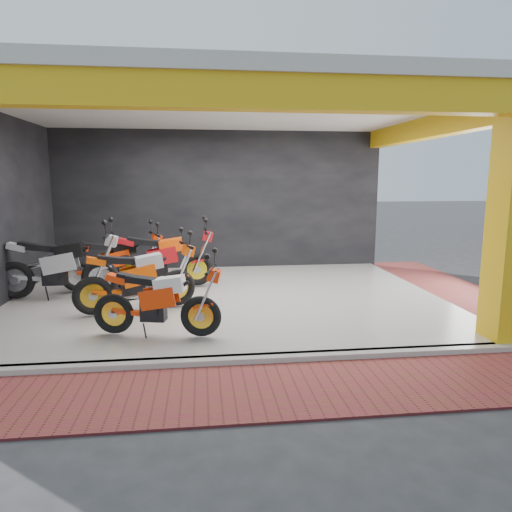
{
  "coord_description": "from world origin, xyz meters",
  "views": [
    {
      "loc": [
        -0.45,
        -6.47,
        2.31
      ],
      "look_at": [
        0.54,
        1.84,
        0.9
      ],
      "focal_mm": 32.0,
      "sensor_mm": 36.0,
      "label": 1
    }
  ],
  "objects": [
    {
      "name": "moto_row_c",
      "position": [
        -0.57,
        2.89,
        0.8
      ],
      "size": [
        2.31,
        0.92,
        1.39
      ],
      "primitive_type": null,
      "rotation": [
        0.0,
        0.0,
        0.03
      ],
      "color": "#B3131A",
      "rests_on": "showroom_floor"
    },
    {
      "name": "moto_row_a",
      "position": [
        -0.9,
        1.38,
        0.76
      ],
      "size": [
        2.28,
        1.37,
        1.31
      ],
      "primitive_type": null,
      "rotation": [
        0.0,
        0.0,
        0.29
      ],
      "color": "#E04F09",
      "rests_on": "showroom_floor"
    },
    {
      "name": "header_beam_right",
      "position": [
        4.0,
        2.0,
        3.3
      ],
      "size": [
        0.3,
        6.4,
        0.4
      ],
      "primitive_type": "cube",
      "color": "gold",
      "rests_on": "corner_column"
    },
    {
      "name": "showroom_floor",
      "position": [
        0.0,
        2.0,
        0.05
      ],
      "size": [
        8.0,
        6.0,
        0.1
      ],
      "primitive_type": "cube",
      "color": "silver",
      "rests_on": "ground"
    },
    {
      "name": "paver_front",
      "position": [
        0.0,
        -1.8,
        0.01
      ],
      "size": [
        9.0,
        1.4,
        0.03
      ],
      "primitive_type": "cube",
      "color": "maroon",
      "rests_on": "ground"
    },
    {
      "name": "paver_right",
      "position": [
        4.8,
        2.0,
        0.01
      ],
      "size": [
        1.4,
        7.0,
        0.03
      ],
      "primitive_type": "cube",
      "color": "maroon",
      "rests_on": "ground"
    },
    {
      "name": "back_wall",
      "position": [
        0.0,
        5.1,
        1.75
      ],
      "size": [
        8.2,
        0.2,
        3.5
      ],
      "primitive_type": "cube",
      "color": "black",
      "rests_on": "ground"
    },
    {
      "name": "floor_kerb",
      "position": [
        0.0,
        -1.02,
        0.05
      ],
      "size": [
        8.0,
        0.2,
        0.1
      ],
      "primitive_type": "cube",
      "color": "silver",
      "rests_on": "ground"
    },
    {
      "name": "moto_row_d",
      "position": [
        -1.6,
        3.13,
        0.75
      ],
      "size": [
        2.26,
        1.46,
        1.3
      ],
      "primitive_type": null,
      "rotation": [
        0.0,
        0.0,
        0.35
      ],
      "color": "red",
      "rests_on": "showroom_floor"
    },
    {
      "name": "showroom_ceiling",
      "position": [
        0.0,
        2.0,
        3.6
      ],
      "size": [
        8.4,
        6.4,
        0.2
      ],
      "primitive_type": "cube",
      "color": "beige",
      "rests_on": "corner_column"
    },
    {
      "name": "moto_row_b",
      "position": [
        -2.36,
        2.21,
        0.82
      ],
      "size": [
        2.35,
        0.88,
        1.43
      ],
      "primitive_type": null,
      "rotation": [
        0.0,
        0.0,
        0.01
      ],
      "color": "#A4A6AC",
      "rests_on": "showroom_floor"
    },
    {
      "name": "ground",
      "position": [
        0.0,
        0.0,
        0.0
      ],
      "size": [
        80.0,
        80.0,
        0.0
      ],
      "primitive_type": "plane",
      "color": "#2D2D30",
      "rests_on": "ground"
    },
    {
      "name": "moto_hero",
      "position": [
        -0.49,
        -0.25,
        0.7
      ],
      "size": [
        2.06,
        1.12,
        1.19
      ],
      "primitive_type": null,
      "rotation": [
        0.0,
        0.0,
        -0.22
      ],
      "color": "red",
      "rests_on": "showroom_floor"
    },
    {
      "name": "header_beam_front",
      "position": [
        0.0,
        -1.0,
        3.3
      ],
      "size": [
        8.4,
        0.3,
        0.4
      ],
      "primitive_type": "cube",
      "color": "gold",
      "rests_on": "corner_column"
    }
  ]
}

